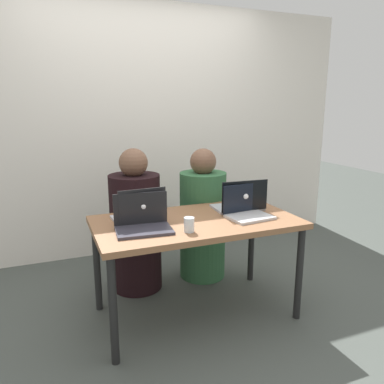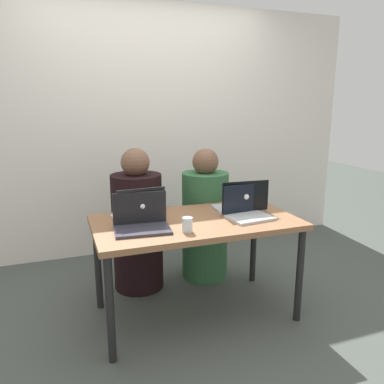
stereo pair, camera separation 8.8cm
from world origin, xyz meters
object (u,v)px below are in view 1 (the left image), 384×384
laptop_back_right (240,203)px  laptop_back_left (139,214)px  person_on_right (203,221)px  person_on_left (136,228)px  laptop_front_left (143,222)px  water_glass_left (189,226)px  laptop_front_right (247,210)px

laptop_back_right → laptop_back_left: size_ratio=1.10×
person_on_right → person_on_left: bearing=-15.0°
laptop_front_left → water_glass_left: size_ratio=3.98×
laptop_front_left → laptop_back_right: (0.79, 0.17, 0.00)m
laptop_back_right → laptop_front_right: 0.17m
person_on_left → laptop_back_right: (0.69, -0.47, 0.25)m
person_on_left → person_on_right: 0.60m
laptop_back_right → laptop_front_right: size_ratio=1.16×
person_on_right → water_glass_left: bearing=46.0°
laptop_back_left → person_on_right: bearing=-149.2°
person_on_right → laptop_back_right: (0.10, -0.47, 0.27)m
laptop_back_right → laptop_front_right: laptop_back_right is taller
laptop_back_left → person_on_left: bearing=-103.4°
person_on_right → laptop_front_left: size_ratio=3.10×
person_on_left → water_glass_left: person_on_left is taller
water_glass_left → laptop_back_left: bearing=126.7°
laptop_front_right → person_on_right: bearing=89.1°
water_glass_left → person_on_left: bearing=101.6°
laptop_back_right → water_glass_left: size_ratio=4.03×
person_on_left → laptop_front_left: size_ratio=3.17×
laptop_front_left → laptop_front_right: 0.75m
person_on_left → laptop_front_left: person_on_left is taller
laptop_back_left → water_glass_left: laptop_back_left is taller
person_on_left → laptop_back_right: size_ratio=3.13×
laptop_front_right → water_glass_left: bearing=-169.8°
person_on_left → laptop_front_right: 0.95m
person_on_left → laptop_front_left: bearing=94.4°
person_on_right → laptop_back_left: 0.86m
laptop_front_left → laptop_back_right: size_ratio=0.99×
person_on_left → laptop_back_left: bearing=93.5°
laptop_front_left → laptop_front_right: laptop_front_left is taller
laptop_front_left → laptop_front_right: (0.75, 0.00, -0.00)m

